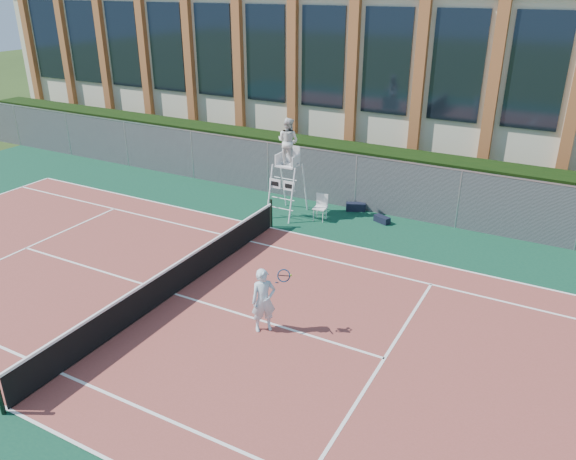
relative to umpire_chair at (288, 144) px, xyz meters
The scene contains 12 objects.
ground 7.59m from the umpire_chair, 89.34° to the right, with size 120.00×120.00×0.00m, color #233814.
apron 6.67m from the umpire_chair, 89.23° to the right, with size 36.00×20.00×0.01m, color #0D3B29.
tennis_court 7.58m from the umpire_chair, 89.34° to the right, with size 23.77×10.97×0.02m, color brown.
tennis_net 7.41m from the umpire_chair, 89.34° to the right, with size 0.10×11.30×1.10m.
fence 2.44m from the umpire_chair, 87.34° to the left, with size 40.00×0.06×2.20m, color #595E60, non-canonical shape.
hedge 3.40m from the umpire_chair, 88.42° to the left, with size 40.00×1.40×2.20m, color black.
building 10.98m from the umpire_chair, 89.57° to the left, with size 45.00×10.60×8.22m.
umpire_chair is the anchor object (origin of this frame).
plastic_chair 2.59m from the umpire_chair, ahead, with size 0.50×0.50×1.00m.
sports_bag_near 3.77m from the umpire_chair, 35.02° to the left, with size 0.76×0.30×0.32m, color black.
sports_bag_far 4.52m from the umpire_chair, 14.40° to the left, with size 0.62×0.27×0.25m, color black.
tennis_player 8.29m from the umpire_chair, 65.83° to the right, with size 1.02×0.81×1.75m.
Camera 1 is at (9.66, -10.84, 8.31)m, focal length 35.00 mm.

